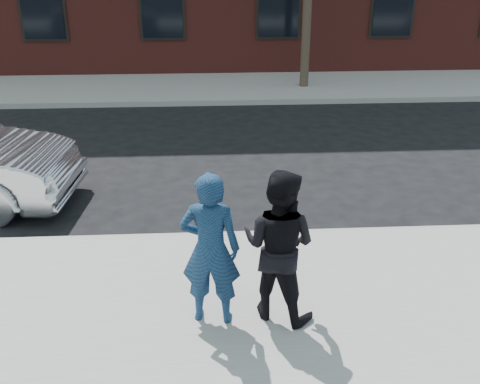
{
  "coord_description": "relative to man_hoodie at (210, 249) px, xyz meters",
  "views": [
    {
      "loc": [
        1.51,
        -6.09,
        4.28
      ],
      "look_at": [
        1.89,
        0.4,
        1.36
      ],
      "focal_mm": 42.0,
      "sensor_mm": 36.0,
      "label": 1
    }
  ],
  "objects": [
    {
      "name": "far_sidewalk",
      "position": [
        -1.5,
        11.82,
        -1.01
      ],
      "size": [
        50.0,
        3.5,
        0.15
      ],
      "primitive_type": "cube",
      "color": "gray",
      "rests_on": "ground"
    },
    {
      "name": "ground",
      "position": [
        -1.5,
        0.57,
        -1.09
      ],
      "size": [
        100.0,
        100.0,
        0.0
      ],
      "primitive_type": "plane",
      "color": "black",
      "rests_on": "ground"
    },
    {
      "name": "near_curb",
      "position": [
        -1.5,
        2.12,
        -1.01
      ],
      "size": [
        50.0,
        0.1,
        0.15
      ],
      "primitive_type": "cube",
      "color": "#999691",
      "rests_on": "ground"
    },
    {
      "name": "near_sidewalk",
      "position": [
        -1.5,
        0.32,
        -1.01
      ],
      "size": [
        50.0,
        3.5,
        0.15
      ],
      "primitive_type": "cube",
      "color": "gray",
      "rests_on": "ground"
    },
    {
      "name": "man_hoodie",
      "position": [
        0.0,
        0.0,
        0.0
      ],
      "size": [
        0.74,
        0.56,
        1.88
      ],
      "rotation": [
        0.0,
        0.0,
        3.0
      ],
      "color": "navy",
      "rests_on": "near_sidewalk"
    },
    {
      "name": "far_curb",
      "position": [
        -1.5,
        10.02,
        -1.01
      ],
      "size": [
        50.0,
        0.1,
        0.15
      ],
      "primitive_type": "cube",
      "color": "#999691",
      "rests_on": "ground"
    },
    {
      "name": "man_peacoat",
      "position": [
        0.79,
        0.06,
        -0.01
      ],
      "size": [
        1.13,
        1.06,
        1.86
      ],
      "rotation": [
        0.0,
        0.0,
        2.63
      ],
      "color": "black",
      "rests_on": "near_sidewalk"
    }
  ]
}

